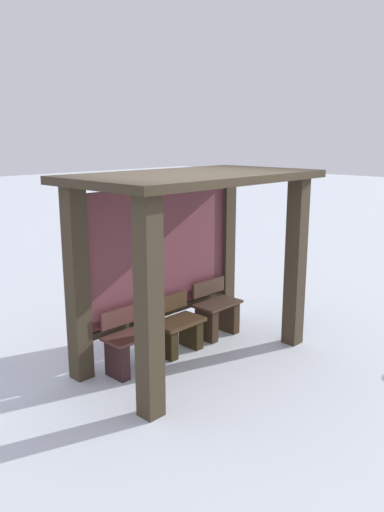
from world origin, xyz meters
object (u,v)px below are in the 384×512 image
bench_left_inside (131,347)px  bench_center_inside (177,330)px  bus_shelter (185,230)px  bench_right_inside (217,314)px

bench_left_inside → bench_center_inside: bearing=-0.0°
bench_left_inside → bench_center_inside: size_ratio=1.04×
bus_shelter → bench_center_inside: bearing=90.0°
bench_right_inside → bench_center_inside: bearing=179.9°
bench_center_inside → bus_shelter: bearing=-90.0°
bus_shelter → bench_right_inside: bus_shelter is taller
bench_center_inside → bench_left_inside: bearing=180.0°
bus_shelter → bench_right_inside: (0.75, 0.14, -1.27)m
bus_shelter → bench_left_inside: bearing=169.0°
bus_shelter → bench_center_inside: (0.00, 0.15, -1.29)m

